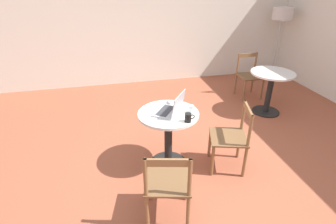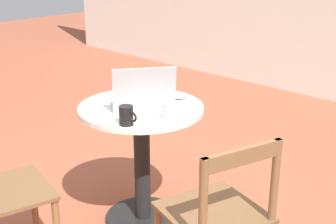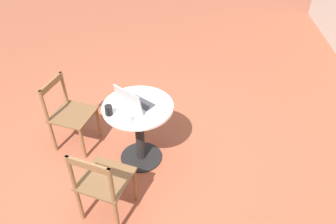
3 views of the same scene
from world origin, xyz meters
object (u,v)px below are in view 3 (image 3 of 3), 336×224
Objects in this scene: cafe_table_near at (139,123)px; chair_near_right at (103,183)px; laptop at (136,103)px; chair_near_front at (70,114)px; mouse at (163,110)px; drinking_glass at (128,119)px; mug at (108,110)px.

chair_near_right is (0.72, -0.21, -0.09)m from cafe_table_near.
cafe_table_near is 0.27m from laptop.
chair_near_front is 1.09m from chair_near_right.
cafe_table_near is 0.89× the size of chair_near_right.
laptop reaches higher than chair_near_front.
chair_near_right is at bearing 32.69° from chair_near_front.
chair_near_right is at bearing -35.84° from mouse.
drinking_glass is (0.45, 0.75, 0.35)m from chair_near_front.
cafe_table_near is at bearing 169.74° from drinking_glass.
mug is at bearing -57.55° from cafe_table_near.
chair_near_right is 1.87× the size of laptop.
mouse is at bearing 73.72° from cafe_table_near.
chair_near_right is 7.34× the size of mug.
laptop is 3.92× the size of mug.
chair_near_front is at bearing -104.29° from mouse.
laptop reaches higher than mouse.
chair_near_right is (0.91, 0.59, 0.00)m from chair_near_front.
mug is (0.14, -0.24, -0.00)m from laptop.
drinking_glass is (0.10, 0.20, -0.01)m from mug.
drinking_glass is at bearing -8.68° from laptop.
drinking_glass is (-0.46, 0.17, 0.35)m from chair_near_right.
chair_near_front is at bearing -147.31° from chair_near_right.
cafe_table_near is 0.89× the size of chair_near_front.
mouse is (-0.65, 0.47, 0.32)m from chair_near_right.
mug reaches higher than drinking_glass.
laptop reaches higher than mug.
chair_near_right is at bearing -19.77° from drinking_glass.
chair_near_front is (-0.19, -0.80, -0.09)m from cafe_table_near.
chair_near_front is 1.00× the size of chair_near_right.
chair_near_front and chair_near_right have the same top height.
mouse is (0.27, 1.05, 0.32)m from chair_near_front.
mug is 1.29× the size of drinking_glass.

